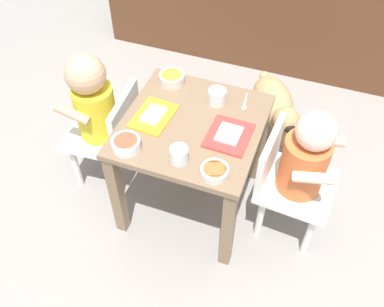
{
  "coord_description": "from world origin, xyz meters",
  "views": [
    {
      "loc": [
        0.4,
        -1.08,
        1.58
      ],
      "look_at": [
        0.0,
        0.0,
        0.31
      ],
      "focal_mm": 39.97,
      "sensor_mm": 36.0,
      "label": 1
    }
  ],
  "objects": [
    {
      "name": "dining_table",
      "position": [
        0.0,
        0.0,
        0.38
      ],
      "size": [
        0.52,
        0.53,
        0.48
      ],
      "color": "#7A6047",
      "rests_on": "ground"
    },
    {
      "name": "seated_child_left",
      "position": [
        -0.42,
        0.02,
        0.42
      ],
      "size": [
        0.3,
        0.3,
        0.66
      ],
      "color": "white",
      "rests_on": "ground"
    },
    {
      "name": "water_cup_right",
      "position": [
        0.02,
        -0.19,
        0.51
      ],
      "size": [
        0.06,
        0.06,
        0.06
      ],
      "color": "white",
      "rests_on": "dining_table"
    },
    {
      "name": "food_tray_right",
      "position": [
        0.15,
        -0.02,
        0.48
      ],
      "size": [
        0.16,
        0.18,
        0.02
      ],
      "color": "red",
      "rests_on": "dining_table"
    },
    {
      "name": "spoon_by_left_tray",
      "position": [
        0.16,
        0.17,
        0.48
      ],
      "size": [
        0.03,
        0.1,
        0.01
      ],
      "color": "silver",
      "rests_on": "dining_table"
    },
    {
      "name": "food_tray_left",
      "position": [
        -0.15,
        -0.02,
        0.48
      ],
      "size": [
        0.14,
        0.19,
        0.02
      ],
      "color": "gold",
      "rests_on": "dining_table"
    },
    {
      "name": "seated_child_right",
      "position": [
        0.42,
        0.02,
        0.4
      ],
      "size": [
        0.3,
        0.3,
        0.64
      ],
      "color": "white",
      "rests_on": "ground"
    },
    {
      "name": "cereal_bowl_right_side",
      "position": [
        -0.16,
        0.2,
        0.5
      ],
      "size": [
        0.1,
        0.1,
        0.04
      ],
      "color": "silver",
      "rests_on": "dining_table"
    },
    {
      "name": "cereal_bowl_left_side",
      "position": [
        -0.17,
        -0.2,
        0.5
      ],
      "size": [
        0.1,
        0.1,
        0.04
      ],
      "color": "white",
      "rests_on": "dining_table"
    },
    {
      "name": "water_cup_left",
      "position": [
        0.05,
        0.14,
        0.5
      ],
      "size": [
        0.07,
        0.07,
        0.06
      ],
      "color": "white",
      "rests_on": "dining_table"
    },
    {
      "name": "dog",
      "position": [
        0.23,
        0.5,
        0.23
      ],
      "size": [
        0.31,
        0.4,
        0.34
      ],
      "color": "tan",
      "rests_on": "ground"
    },
    {
      "name": "ground_plane",
      "position": [
        0.0,
        0.0,
        0.0
      ],
      "size": [
        7.0,
        7.0,
        0.0
      ],
      "primitive_type": "plane",
      "color": "gray"
    },
    {
      "name": "veggie_bowl_near",
      "position": [
        0.16,
        -0.2,
        0.49
      ],
      "size": [
        0.1,
        0.1,
        0.03
      ],
      "color": "silver",
      "rests_on": "dining_table"
    }
  ]
}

